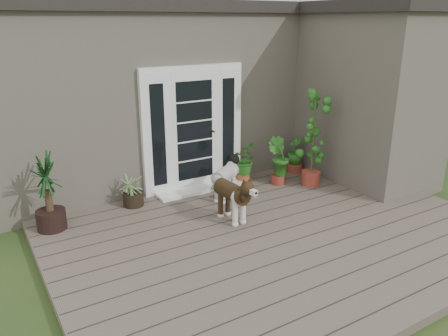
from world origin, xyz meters
TOP-DOWN VIEW (x-y plane):
  - deck at (0.00, 0.40)m, footprint 6.20×4.60m
  - house_main at (0.00, 4.65)m, footprint 7.40×4.00m
  - roof_main at (0.00, 4.65)m, footprint 7.60×4.20m
  - house_wing at (2.90, 1.50)m, footprint 1.60×2.40m
  - roof_wing at (2.90, 1.50)m, footprint 1.80×2.60m
  - door_unit at (-0.20, 2.60)m, footprint 1.90×0.14m
  - door_step at (-0.20, 2.40)m, footprint 1.60×0.40m
  - brindle_dog at (-0.39, 1.05)m, footprint 0.41×0.84m
  - white_dog at (-0.04, 1.81)m, footprint 0.83×0.70m
  - spider_plant at (-1.45, 2.36)m, footprint 0.59×0.59m
  - yucca at (-2.75, 2.16)m, footprint 1.00×1.00m
  - herb_a at (0.69, 2.36)m, footprint 0.66×0.66m
  - herb_b at (1.18, 1.95)m, footprint 0.61×0.61m
  - herb_c at (1.87, 2.30)m, footprint 0.41×0.41m
  - sapling at (1.66, 1.60)m, footprint 0.60×0.60m
  - clog_left at (-0.12, 1.84)m, footprint 0.18×0.28m
  - clog_right at (0.05, 2.29)m, footprint 0.29×0.30m

SIDE VIEW (x-z plane):
  - deck at x=0.00m, z-range 0.00..0.12m
  - door_step at x=-0.20m, z-range 0.12..0.17m
  - clog_left at x=-0.12m, z-range 0.12..0.20m
  - clog_right at x=0.05m, z-range 0.12..0.21m
  - herb_c at x=1.87m, z-range 0.12..0.68m
  - spider_plant at x=-1.45m, z-range 0.12..0.70m
  - herb_a at x=0.69m, z-range 0.12..0.74m
  - herb_b at x=1.18m, z-range 0.12..0.76m
  - white_dog at x=-0.04m, z-range 0.12..0.76m
  - brindle_dog at x=-0.39m, z-range 0.12..0.80m
  - yucca at x=-2.75m, z-range 0.12..1.26m
  - sapling at x=1.66m, z-range 0.12..1.93m
  - door_unit at x=-0.20m, z-range 0.12..2.27m
  - house_main at x=0.00m, z-range 0.00..3.10m
  - house_wing at x=2.90m, z-range 0.00..3.10m
  - roof_main at x=0.00m, z-range 3.10..3.30m
  - roof_wing at x=2.90m, z-range 3.10..3.30m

